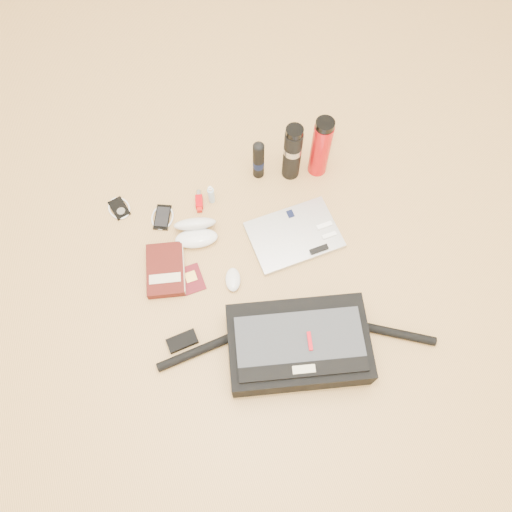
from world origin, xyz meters
name	(u,v)px	position (x,y,z in m)	size (l,w,h in m)	color
ground	(259,281)	(0.00, 0.00, 0.00)	(4.00, 4.00, 0.00)	tan
messenger_bag	(297,345)	(0.04, -0.29, 0.06)	(0.95, 0.40, 0.13)	black
laptop	(294,235)	(0.19, 0.13, 0.01)	(0.34, 0.24, 0.03)	#B3B3B5
book	(166,270)	(-0.31, 0.15, 0.02)	(0.18, 0.24, 0.04)	#410F0B
passport	(192,279)	(-0.23, 0.09, 0.00)	(0.08, 0.12, 0.01)	#550D15
mouse	(233,280)	(-0.09, 0.03, 0.02)	(0.08, 0.11, 0.03)	silver
sunglasses_case	(196,231)	(-0.16, 0.26, 0.03)	(0.19, 0.17, 0.10)	silver
ipod	(119,208)	(-0.42, 0.48, 0.01)	(0.10, 0.11, 0.01)	black
phone	(162,217)	(-0.27, 0.38, 0.01)	(0.12, 0.12, 0.01)	black
inhaler	(199,201)	(-0.11, 0.40, 0.01)	(0.04, 0.10, 0.03)	#AF030A
spray_bottle	(211,195)	(-0.06, 0.39, 0.04)	(0.03, 0.03, 0.10)	#A4CAE6
aerosol_can	(259,160)	(0.16, 0.45, 0.10)	(0.05, 0.05, 0.20)	black
thermos_black	(292,152)	(0.28, 0.41, 0.14)	(0.09, 0.09, 0.28)	black
thermos_red	(321,147)	(0.40, 0.39, 0.15)	(0.08, 0.08, 0.29)	red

